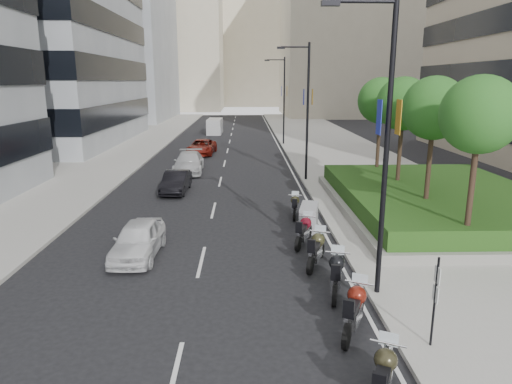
{
  "coord_description": "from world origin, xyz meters",
  "views": [
    {
      "loc": [
        0.15,
        -12.11,
        6.61
      ],
      "look_at": [
        0.63,
        6.77,
        2.0
      ],
      "focal_mm": 32.0,
      "sensor_mm": 36.0,
      "label": 1
    }
  ],
  "objects_px": {
    "motorcycle_3": "(316,249)",
    "car_a": "(138,239)",
    "car_c": "(189,162)",
    "car_b": "(176,182)",
    "lamp_post_1": "(305,105)",
    "parking_sign": "(435,297)",
    "motorcycle_5": "(309,217)",
    "motorcycle_0": "(383,378)",
    "motorcycle_6": "(295,206)",
    "lamp_post_0": "(382,136)",
    "motorcycle_2": "(336,274)",
    "delivery_van": "(215,127)",
    "motorcycle_4": "(304,231)",
    "motorcycle_1": "(354,309)",
    "car_d": "(202,147)",
    "lamp_post_2": "(283,96)"
  },
  "relations": [
    {
      "from": "motorcycle_1",
      "to": "lamp_post_0",
      "type": "bearing_deg",
      "value": -2.77
    },
    {
      "from": "car_a",
      "to": "car_c",
      "type": "relative_size",
      "value": 0.79
    },
    {
      "from": "lamp_post_1",
      "to": "parking_sign",
      "type": "xyz_separation_m",
      "value": [
        0.66,
        -20.0,
        -3.61
      ]
    },
    {
      "from": "motorcycle_5",
      "to": "delivery_van",
      "type": "relative_size",
      "value": 0.43
    },
    {
      "from": "car_d",
      "to": "lamp_post_2",
      "type": "bearing_deg",
      "value": 42.52
    },
    {
      "from": "motorcycle_2",
      "to": "delivery_van",
      "type": "distance_m",
      "value": 45.78
    },
    {
      "from": "car_a",
      "to": "car_b",
      "type": "height_order",
      "value": "car_a"
    },
    {
      "from": "lamp_post_1",
      "to": "car_c",
      "type": "xyz_separation_m",
      "value": [
        -8.12,
        3.28,
        -4.32
      ]
    },
    {
      "from": "motorcycle_3",
      "to": "motorcycle_4",
      "type": "bearing_deg",
      "value": 26.39
    },
    {
      "from": "lamp_post_1",
      "to": "motorcycle_4",
      "type": "bearing_deg",
      "value": -97.2
    },
    {
      "from": "motorcycle_5",
      "to": "delivery_van",
      "type": "height_order",
      "value": "delivery_van"
    },
    {
      "from": "motorcycle_1",
      "to": "car_c",
      "type": "bearing_deg",
      "value": 42.29
    },
    {
      "from": "lamp_post_2",
      "to": "motorcycle_1",
      "type": "relative_size",
      "value": 3.99
    },
    {
      "from": "lamp_post_1",
      "to": "motorcycle_3",
      "type": "xyz_separation_m",
      "value": [
        -1.38,
        -14.47,
        -4.44
      ]
    },
    {
      "from": "parking_sign",
      "to": "car_c",
      "type": "relative_size",
      "value": 0.49
    },
    {
      "from": "motorcycle_3",
      "to": "motorcycle_6",
      "type": "distance_m",
      "value": 6.21
    },
    {
      "from": "motorcycle_3",
      "to": "motorcycle_6",
      "type": "xyz_separation_m",
      "value": [
        -0.11,
        6.21,
        -0.08
      ]
    },
    {
      "from": "lamp_post_1",
      "to": "motorcycle_5",
      "type": "xyz_separation_m",
      "value": [
        -1.07,
        -10.27,
        -4.51
      ]
    },
    {
      "from": "motorcycle_3",
      "to": "motorcycle_5",
      "type": "bearing_deg",
      "value": 17.81
    },
    {
      "from": "motorcycle_5",
      "to": "motorcycle_1",
      "type": "bearing_deg",
      "value": -167.66
    },
    {
      "from": "lamp_post_2",
      "to": "motorcycle_4",
      "type": "relative_size",
      "value": 4.29
    },
    {
      "from": "parking_sign",
      "to": "motorcycle_1",
      "type": "bearing_deg",
      "value": 150.76
    },
    {
      "from": "motorcycle_6",
      "to": "delivery_van",
      "type": "relative_size",
      "value": 0.44
    },
    {
      "from": "motorcycle_0",
      "to": "motorcycle_6",
      "type": "height_order",
      "value": "motorcycle_0"
    },
    {
      "from": "motorcycle_2",
      "to": "car_c",
      "type": "xyz_separation_m",
      "value": [
        -7.02,
        20.02,
        0.11
      ]
    },
    {
      "from": "lamp_post_1",
      "to": "car_a",
      "type": "distance_m",
      "value": 16.28
    },
    {
      "from": "motorcycle_3",
      "to": "car_c",
      "type": "distance_m",
      "value": 18.99
    },
    {
      "from": "motorcycle_2",
      "to": "car_b",
      "type": "height_order",
      "value": "car_b"
    },
    {
      "from": "parking_sign",
      "to": "car_c",
      "type": "distance_m",
      "value": 24.89
    },
    {
      "from": "motorcycle_6",
      "to": "motorcycle_2",
      "type": "bearing_deg",
      "value": -169.46
    },
    {
      "from": "motorcycle_0",
      "to": "motorcycle_2",
      "type": "distance_m",
      "value": 5.18
    },
    {
      "from": "car_d",
      "to": "motorcycle_5",
      "type": "bearing_deg",
      "value": -68.3
    },
    {
      "from": "motorcycle_5",
      "to": "motorcycle_0",
      "type": "bearing_deg",
      "value": -168.06
    },
    {
      "from": "motorcycle_3",
      "to": "car_a",
      "type": "height_order",
      "value": "car_a"
    },
    {
      "from": "lamp_post_1",
      "to": "car_b",
      "type": "relative_size",
      "value": 2.28
    },
    {
      "from": "car_c",
      "to": "car_b",
      "type": "bearing_deg",
      "value": -92.52
    },
    {
      "from": "motorcycle_3",
      "to": "delivery_van",
      "type": "xyz_separation_m",
      "value": [
        -6.39,
        43.02,
        0.27
      ]
    },
    {
      "from": "motorcycle_3",
      "to": "car_c",
      "type": "bearing_deg",
      "value": 42.78
    },
    {
      "from": "lamp_post_0",
      "to": "motorcycle_2",
      "type": "distance_m",
      "value": 4.57
    },
    {
      "from": "motorcycle_3",
      "to": "motorcycle_6",
      "type": "bearing_deg",
      "value": 23.05
    },
    {
      "from": "motorcycle_1",
      "to": "car_a",
      "type": "bearing_deg",
      "value": 76.16
    },
    {
      "from": "lamp_post_1",
      "to": "delivery_van",
      "type": "xyz_separation_m",
      "value": [
        -7.78,
        28.55,
        -4.18
      ]
    },
    {
      "from": "motorcycle_3",
      "to": "delivery_van",
      "type": "relative_size",
      "value": 0.48
    },
    {
      "from": "lamp_post_1",
      "to": "motorcycle_2",
      "type": "distance_m",
      "value": 17.35
    },
    {
      "from": "motorcycle_5",
      "to": "motorcycle_6",
      "type": "bearing_deg",
      "value": 24.12
    },
    {
      "from": "motorcycle_0",
      "to": "motorcycle_5",
      "type": "height_order",
      "value": "motorcycle_0"
    },
    {
      "from": "motorcycle_0",
      "to": "delivery_van",
      "type": "relative_size",
      "value": 0.47
    },
    {
      "from": "car_d",
      "to": "motorcycle_0",
      "type": "bearing_deg",
      "value": -74.18
    },
    {
      "from": "motorcycle_6",
      "to": "car_b",
      "type": "xyz_separation_m",
      "value": [
        -6.66,
        5.29,
        0.11
      ]
    },
    {
      "from": "motorcycle_2",
      "to": "motorcycle_4",
      "type": "distance_m",
      "value": 4.48
    }
  ]
}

